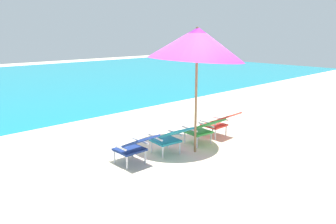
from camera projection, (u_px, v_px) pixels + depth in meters
ground_plane at (89, 116)px, 10.11m from camera, size 40.00×40.00×0.00m
lounge_chair_far_left at (135, 146)px, 6.24m from camera, size 0.56×0.88×0.68m
lounge_chair_near_left at (170, 137)px, 6.75m from camera, size 0.64×0.94×0.68m
lounge_chair_near_right at (203, 128)px, 7.37m from camera, size 0.61×0.92×0.68m
lounge_chair_far_right at (220, 122)px, 7.93m from camera, size 0.56×0.89×0.68m
beach_umbrella_center at (197, 44)px, 6.51m from camera, size 2.59×2.57×2.68m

